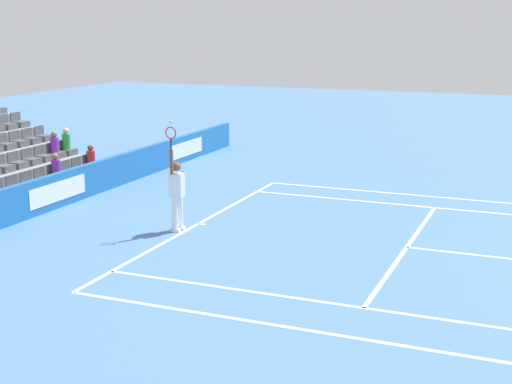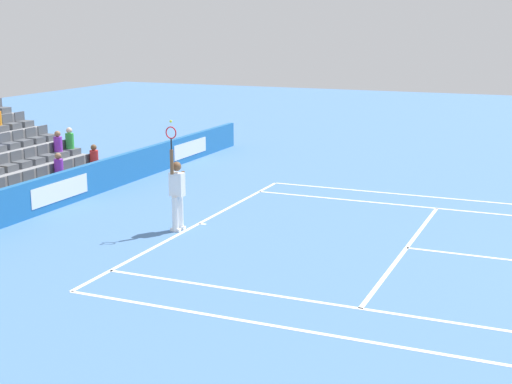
{
  "view_description": "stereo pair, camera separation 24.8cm",
  "coord_description": "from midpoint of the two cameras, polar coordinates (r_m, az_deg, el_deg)",
  "views": [
    {
      "loc": [
        16.81,
        -3.36,
        5.18
      ],
      "look_at": [
        0.38,
        -10.09,
        1.1
      ],
      "focal_mm": 51.93,
      "sensor_mm": 36.0,
      "label": 1
    },
    {
      "loc": [
        16.71,
        -3.14,
        5.18
      ],
      "look_at": [
        0.38,
        -10.09,
        1.1
      ],
      "focal_mm": 51.93,
      "sensor_mm": 36.0,
      "label": 2
    }
  ],
  "objects": [
    {
      "name": "line_doubles_sideline_left",
      "position": [
        12.7,
        8.96,
        -11.28
      ],
      "size": [
        0.1,
        11.89,
        0.01
      ],
      "primitive_type": "cube",
      "color": "white",
      "rests_on": "ground"
    },
    {
      "name": "line_singles_sideline_left",
      "position": [
        13.93,
        10.38,
        -9.09
      ],
      "size": [
        0.1,
        11.89,
        0.01
      ],
      "primitive_type": "cube",
      "color": "white",
      "rests_on": "ground"
    },
    {
      "name": "line_centre_mark",
      "position": [
        19.51,
        -3.79,
        -2.47
      ],
      "size": [
        0.1,
        0.2,
        0.01
      ],
      "primitive_type": "cube",
      "color": "white",
      "rests_on": "ground"
    },
    {
      "name": "line_singles_sideline_right",
      "position": [
        21.68,
        15.25,
        -1.34
      ],
      "size": [
        0.1,
        11.89,
        0.01
      ],
      "primitive_type": "cube",
      "color": "white",
      "rests_on": "ground"
    },
    {
      "name": "sponsor_barrier",
      "position": [
        21.83,
        -14.74,
        0.12
      ],
      "size": [
        23.62,
        0.22,
        0.99
      ],
      "color": "#1E66AD",
      "rests_on": "ground"
    },
    {
      "name": "line_baseline",
      "position": [
        19.56,
        -4.05,
        -2.44
      ],
      "size": [
        10.97,
        0.1,
        0.01
      ],
      "primitive_type": "cube",
      "color": "white",
      "rests_on": "ground"
    },
    {
      "name": "line_doubles_sideline_right",
      "position": [
        23.0,
        15.74,
        -0.55
      ],
      "size": [
        0.1,
        11.89,
        0.01
      ],
      "primitive_type": "cube",
      "color": "white",
      "rests_on": "ground"
    },
    {
      "name": "line_service",
      "position": [
        17.82,
        11.92,
        -4.23
      ],
      "size": [
        8.23,
        0.1,
        0.01
      ],
      "primitive_type": "cube",
      "color": "white",
      "rests_on": "ground"
    },
    {
      "name": "tennis_player",
      "position": [
        18.74,
        -5.72,
        -0.03
      ],
      "size": [
        0.53,
        0.37,
        2.85
      ],
      "color": "white",
      "rests_on": "ground"
    }
  ]
}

